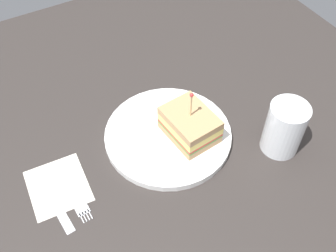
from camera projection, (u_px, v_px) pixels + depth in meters
ground_plane at (168, 140)px, 77.82cm from camera, size 107.72×107.72×2.00cm
plate at (168, 135)px, 76.53cm from camera, size 24.21×24.21×1.37cm
sandwich_half_center at (190, 125)px, 73.75cm from camera, size 10.74×8.58×10.87cm
drink_glass at (284, 129)px, 71.96cm from camera, size 7.06×7.06×10.48cm
napkin at (59, 188)px, 69.69cm from camera, size 11.66×10.63×0.15cm
fork at (77, 200)px, 68.05cm from camera, size 12.03×2.32×0.35cm
knife at (57, 206)px, 67.20cm from camera, size 12.93×2.05×0.35cm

